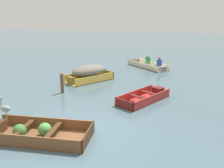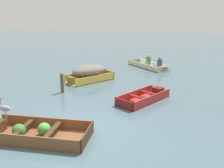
{
  "view_description": "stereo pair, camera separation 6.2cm",
  "coord_description": "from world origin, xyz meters",
  "px_view_note": "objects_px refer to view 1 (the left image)",
  "views": [
    {
      "loc": [
        3.0,
        -6.7,
        3.64
      ],
      "look_at": [
        0.03,
        4.19,
        0.35
      ],
      "focal_mm": 40.0,
      "sensor_mm": 36.0,
      "label": 1
    },
    {
      "loc": [
        3.06,
        -6.68,
        3.64
      ],
      "look_at": [
        0.03,
        4.19,
        0.35
      ],
      "focal_mm": 40.0,
      "sensor_mm": 36.0,
      "label": 2
    }
  ],
  "objects_px": {
    "rowboat_cream_with_crew": "(150,65)",
    "mooring_post": "(62,83)",
    "skiff_yellow_mid_moored": "(89,72)",
    "dinghy_wooden_brown_foreground": "(33,133)",
    "skiff_red_near_moored": "(145,97)",
    "heron_on_dinghy": "(5,108)"
  },
  "relations": [
    {
      "from": "mooring_post",
      "to": "heron_on_dinghy",
      "type": "bearing_deg",
      "value": -86.29
    },
    {
      "from": "skiff_yellow_mid_moored",
      "to": "rowboat_cream_with_crew",
      "type": "bearing_deg",
      "value": 56.04
    },
    {
      "from": "dinghy_wooden_brown_foreground",
      "to": "mooring_post",
      "type": "xyz_separation_m",
      "value": [
        -1.09,
        4.16,
        0.3
      ]
    },
    {
      "from": "dinghy_wooden_brown_foreground",
      "to": "heron_on_dinghy",
      "type": "height_order",
      "value": "heron_on_dinghy"
    },
    {
      "from": "skiff_yellow_mid_moored",
      "to": "dinghy_wooden_brown_foreground",
      "type": "bearing_deg",
      "value": -84.58
    },
    {
      "from": "skiff_red_near_moored",
      "to": "skiff_yellow_mid_moored",
      "type": "distance_m",
      "value": 4.1
    },
    {
      "from": "dinghy_wooden_brown_foreground",
      "to": "mooring_post",
      "type": "distance_m",
      "value": 4.31
    },
    {
      "from": "dinghy_wooden_brown_foreground",
      "to": "skiff_red_near_moored",
      "type": "distance_m",
      "value": 5.0
    },
    {
      "from": "skiff_yellow_mid_moored",
      "to": "mooring_post",
      "type": "relative_size",
      "value": 3.02
    },
    {
      "from": "dinghy_wooden_brown_foreground",
      "to": "skiff_red_near_moored",
      "type": "bearing_deg",
      "value": 56.24
    },
    {
      "from": "skiff_yellow_mid_moored",
      "to": "mooring_post",
      "type": "height_order",
      "value": "mooring_post"
    },
    {
      "from": "dinghy_wooden_brown_foreground",
      "to": "rowboat_cream_with_crew",
      "type": "height_order",
      "value": "rowboat_cream_with_crew"
    },
    {
      "from": "skiff_yellow_mid_moored",
      "to": "mooring_post",
      "type": "bearing_deg",
      "value": -101.86
    },
    {
      "from": "skiff_yellow_mid_moored",
      "to": "mooring_post",
      "type": "distance_m",
      "value": 2.32
    },
    {
      "from": "dinghy_wooden_brown_foreground",
      "to": "skiff_yellow_mid_moored",
      "type": "bearing_deg",
      "value": 95.42
    },
    {
      "from": "skiff_yellow_mid_moored",
      "to": "heron_on_dinghy",
      "type": "height_order",
      "value": "heron_on_dinghy"
    },
    {
      "from": "rowboat_cream_with_crew",
      "to": "mooring_post",
      "type": "xyz_separation_m",
      "value": [
        -3.26,
        -6.4,
        0.27
      ]
    },
    {
      "from": "skiff_red_near_moored",
      "to": "skiff_yellow_mid_moored",
      "type": "bearing_deg",
      "value": 146.12
    },
    {
      "from": "heron_on_dinghy",
      "to": "mooring_post",
      "type": "relative_size",
      "value": 0.93
    },
    {
      "from": "dinghy_wooden_brown_foreground",
      "to": "rowboat_cream_with_crew",
      "type": "relative_size",
      "value": 1.03
    },
    {
      "from": "dinghy_wooden_brown_foreground",
      "to": "skiff_red_near_moored",
      "type": "height_order",
      "value": "dinghy_wooden_brown_foreground"
    },
    {
      "from": "skiff_yellow_mid_moored",
      "to": "heron_on_dinghy",
      "type": "relative_size",
      "value": 3.25
    }
  ]
}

